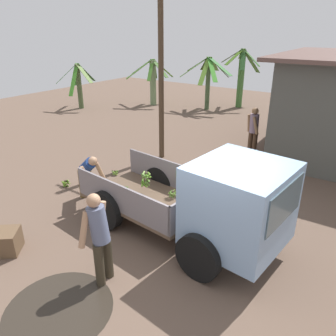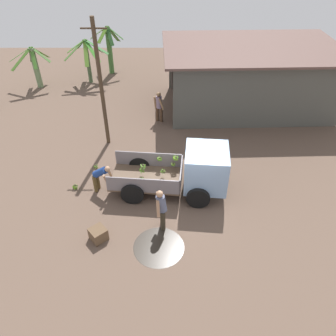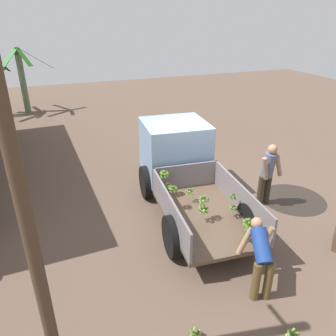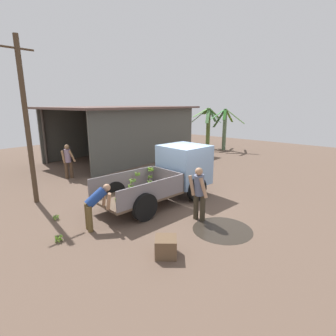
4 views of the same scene
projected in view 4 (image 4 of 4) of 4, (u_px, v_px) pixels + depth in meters
ground at (181, 199)px, 10.10m from camera, size 36.00×36.00×0.00m
mud_patch_0 at (222, 230)px, 7.68m from camera, size 1.75×1.75×0.01m
cargo_truck at (176, 170)px, 10.22m from camera, size 4.70×2.31×2.00m
warehouse_shed at (127, 121)px, 17.53m from camera, size 9.65×6.26×3.40m
utility_pole at (27, 122)px, 9.14m from camera, size 1.04×0.17×5.81m
banana_palm_1 at (225, 128)px, 20.43m from camera, size 2.56×2.71×3.19m
banana_palm_4 at (208, 127)px, 21.21m from camera, size 2.84×2.40×3.24m
person_foreground_visitor at (199, 191)px, 8.09m from camera, size 0.42×0.71×1.72m
person_worker_loading at (96, 203)px, 7.60m from camera, size 0.80×0.71×1.31m
person_bystander_near_shed at (68, 160)px, 12.73m from camera, size 0.60×0.53×1.68m
banana_bunch_on_ground_0 at (58, 238)px, 6.99m from camera, size 0.23×0.23×0.20m
banana_bunch_on_ground_1 at (56, 217)px, 8.32m from camera, size 0.21×0.21×0.17m
wooden_crate_0 at (166, 247)px, 6.33m from camera, size 0.73×0.73×0.47m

